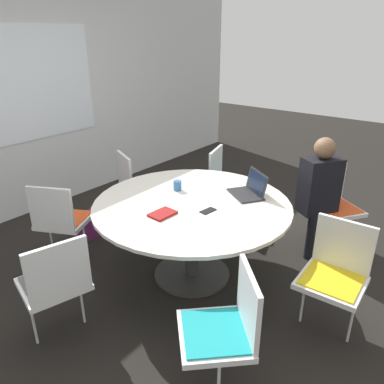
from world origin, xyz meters
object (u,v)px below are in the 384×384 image
Objects in this scene: chair_1 at (226,178)px; coffee_cup at (177,185)px; chair_0 at (333,200)px; chair_3 at (60,217)px; chair_4 at (55,280)px; chair_2 at (136,182)px; cell_phone at (208,211)px; laptop at (250,189)px; handbag at (91,224)px; spiral_notebook at (163,214)px; chair_5 at (226,324)px; person_0 at (320,189)px; chair_6 at (336,270)px.

chair_1 reaches higher than coffee_cup.
chair_1 is at bearing 7.29° from coffee_cup.
chair_1 is at bearing -49.32° from chair_0.
chair_3 is 1.01m from chair_4.
cell_phone is at bearing 4.08° from chair_2.
chair_4 is at bearing -74.86° from laptop.
chair_3 is at bearing -152.32° from handbag.
spiral_notebook is 0.53m from coffee_cup.
cell_phone is (-0.19, -0.49, -0.04)m from coffee_cup.
handbag is at bearing 102.98° from coffee_cup.
chair_0 is 2.70m from chair_3.
chair_0 is at bearing 18.96° from chair_3.
chair_5 is 1.93m from person_0.
laptop is (1.67, -0.57, 0.28)m from chair_4.
coffee_cup is 0.26× the size of handbag.
chair_6 is at bearing -91.00° from coffee_cup.
chair_6 is (0.95, -0.32, 0.00)m from chair_5.
chair_1 is 1.91m from chair_3.
chair_0 reaches higher than cell_phone.
person_0 reaches higher than chair_3.
chair_2 and chair_6 have the same top height.
chair_2 is 1.00× the size of chair_6.
chair_3 is 2.42m from chair_6.
handbag is (1.10, 1.08, -0.38)m from chair_4.
chair_0 and chair_3 have the same top height.
chair_0 is at bearing -42.50° from coffee_cup.
chair_1 is 1.05m from laptop.
chair_5 is 2.40× the size of handbag.
laptop is 1.86m from handbag.
chair_4 and chair_5 have the same top height.
chair_0 is 0.32m from person_0.
chair_4 is at bearing 39.54° from chair_6.
chair_1 is 0.71× the size of person_0.
chair_6 is 0.71× the size of person_0.
chair_5 is 9.25× the size of coffee_cup.
chair_1 reaches higher than handbag.
chair_5 is 1.10m from spiral_notebook.
chair_3 is at bearing -108.08° from laptop.
laptop is at bearing 3.92° from chair_0.
chair_0 reaches higher than coffee_cup.
chair_2 is 3.95× the size of spiral_notebook.
chair_2 is 2.42m from chair_6.
person_0 is at bearing -38.94° from chair_5.
handbag is (-1.28, 0.93, -0.38)m from chair_1.
chair_0 is 2.60m from handbag.
chair_4 is 1.59m from handbag.
person_0 is at bearing -28.97° from spiral_notebook.
person_0 is (1.69, -1.81, 0.19)m from chair_3.
chair_2 is at bearing 71.12° from coffee_cup.
cell_phone is (-1.37, 0.59, 0.23)m from chair_0.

